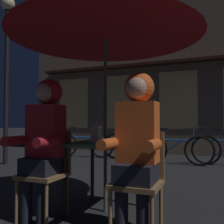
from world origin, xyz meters
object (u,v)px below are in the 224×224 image
Objects in this scene: cafe_table at (105,152)px; chair_left at (47,168)px; lantern at (96,131)px; street_lamp at (7,46)px; bicycle_third at (176,149)px; person_right_hooded at (137,135)px; book at (115,140)px; patio_umbrella at (105,22)px; person_left_hooded at (44,133)px; bicycle_nearest at (84,144)px; bicycle_second at (130,146)px; chair_right at (139,176)px.

chair_left is at bearing -142.45° from cafe_table.
street_lamp reaches higher than lantern.
lantern is 0.14× the size of bicycle_third.
person_right_hooded reaches higher than book.
patio_umbrella reaches higher than person_left_hooded.
patio_umbrella is 1.20m from lantern.
person_right_hooded is at bearing -56.17° from bicycle_nearest.
street_lamp is 19.40× the size of book.
bicycle_second reaches higher than cafe_table.
bicycle_second is at bearing 33.85° from street_lamp.
lantern is at bearing 34.74° from chair_left.
chair_left is 0.36m from person_left_hooded.
cafe_table is 0.19× the size of street_lamp.
bicycle_nearest is at bearing 120.27° from lantern.
person_left_hooded is at bearing -138.43° from cafe_table.
person_left_hooded is at bearing 180.00° from person_right_hooded.
street_lamp is at bearing 137.39° from book.
person_right_hooded is at bearing -90.00° from chair_right.
street_lamp reaches higher than bicycle_second.
bicycle_third is at bearing -11.07° from bicycle_second.
bicycle_second is at bearing 95.71° from person_left_hooded.
street_lamp is (-2.86, 2.38, 1.87)m from person_left_hooded.
bicycle_third is at bearing 84.52° from lantern.
bicycle_nearest reaches higher than cafe_table.
patio_umbrella is at bearing 138.43° from person_right_hooded.
bicycle_second and bicycle_third have the same top height.
patio_umbrella is at bearing 37.55° from chair_left.
person_right_hooded is at bearing 0.00° from person_left_hooded.
person_right_hooded is 0.36× the size of street_lamp.
bicycle_second is (-1.36, 3.97, -0.14)m from chair_right.
person_right_hooded is at bearing -3.39° from chair_left.
patio_umbrella is 1.32m from book.
chair_right is 4.20m from bicycle_second.
book is (0.04, 0.19, 0.11)m from cafe_table.
cafe_table is at bearing 50.71° from lantern.
chair_right is at bearing -71.05° from bicycle_second.
person_right_hooded is (0.48, -0.43, 0.21)m from cafe_table.
person_left_hooded is (-0.00, -0.06, 0.36)m from chair_left.
book is (2.26, -3.40, 0.41)m from bicycle_nearest.
person_left_hooded is at bearing -39.78° from street_lamp.
street_lamp reaches higher than person_right_hooded.
bicycle_second is (-0.88, 3.60, -0.29)m from cafe_table.
lantern is 0.32m from book.
person_right_hooded is at bearing -41.57° from cafe_table.
chair_left and chair_right have the same top height.
lantern is 0.14× the size of bicycle_second.
chair_right is 0.62× the size of person_left_hooded.
chair_right is 0.53× the size of bicycle_second.
chair_right is at bearing 3.39° from person_left_hooded.
book is at bearing 49.89° from person_left_hooded.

